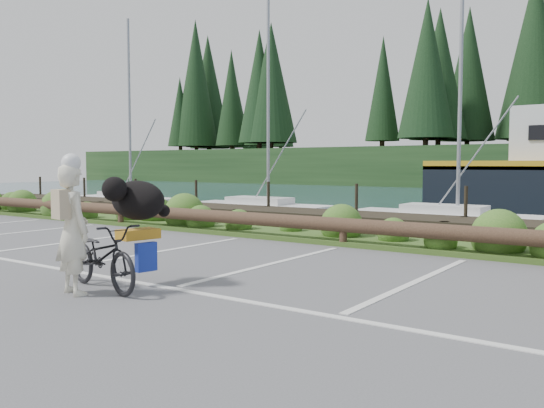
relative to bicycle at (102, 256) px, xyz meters
The scene contains 6 objects.
ground 1.31m from the bicycle, 53.07° to the left, with size 72.00×72.00×0.00m, color #525255.
vegetation_strip 6.34m from the bicycle, 83.29° to the left, with size 34.00×1.60×0.10m, color #3D5B21.
log_rail 5.65m from the bicycle, 82.46° to the left, with size 32.00×0.30×0.60m, color #443021, non-canonical shape.
bicycle is the anchor object (origin of this frame).
cyclist 0.57m from the bicycle, 101.04° to the right, with size 0.63×0.41×1.72m, color beige.
dog 0.93m from the bicycle, 78.96° to the left, with size 0.98×0.48×0.57m, color black.
Camera 1 is at (5.67, -6.02, 1.73)m, focal length 38.00 mm.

